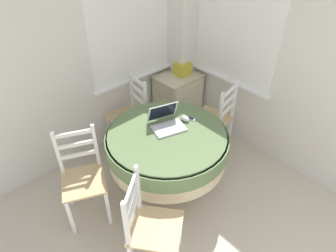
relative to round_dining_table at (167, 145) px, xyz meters
The scene contains 11 objects.
corner_room_shell 0.82m from the round_dining_table, 16.88° to the right, with size 4.27×5.21×2.55m.
round_dining_table is the anchor object (origin of this frame).
laptop 0.22m from the round_dining_table, 50.14° to the left, with size 0.38×0.37×0.22m.
computer_mouse 0.32m from the round_dining_table, ahead, with size 0.06×0.10×0.05m.
cell_phone 0.36m from the round_dining_table, ahead, with size 0.09×0.12×0.01m.
dining_chair_near_back_window 0.86m from the round_dining_table, 79.68° to the left, with size 0.46×0.45×0.95m.
dining_chair_near_right_window 0.86m from the round_dining_table, ahead, with size 0.47×0.47×0.95m.
dining_chair_camera_near 0.86m from the round_dining_table, 141.37° to the right, with size 0.56×0.56×0.95m.
dining_chair_left_flank 0.85m from the round_dining_table, 158.92° to the left, with size 0.52×0.53×0.95m.
corner_cabinet 1.30m from the round_dining_table, 40.91° to the left, with size 0.57×0.47×0.71m.
storage_box 1.33m from the round_dining_table, 38.84° to the left, with size 0.19×0.17×0.15m.
Camera 1 is at (-0.77, 0.61, 2.52)m, focal length 32.00 mm.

